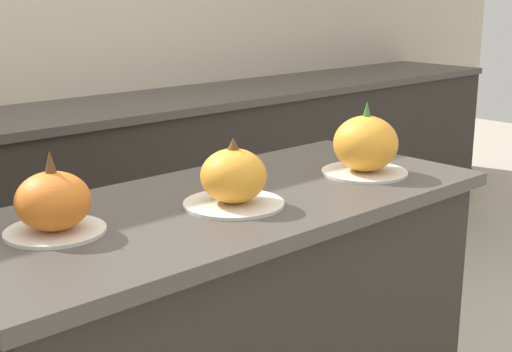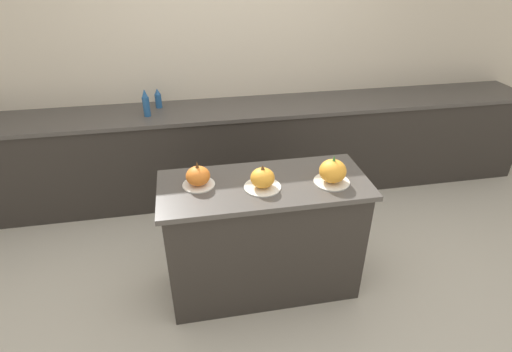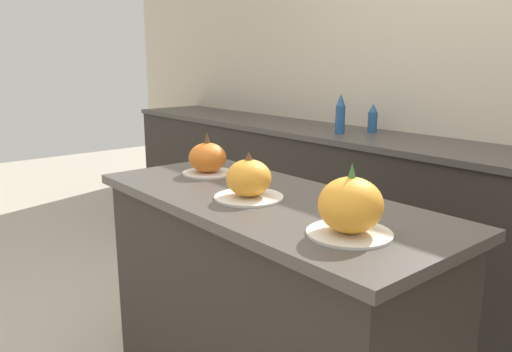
# 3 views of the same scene
# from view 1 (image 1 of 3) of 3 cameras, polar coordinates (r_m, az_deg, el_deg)

# --- Properties ---
(back_counter) EXTENTS (6.00, 0.60, 0.91)m
(back_counter) POSITION_cam_1_polar(r_m,az_deg,el_deg) (2.98, -19.69, -4.37)
(back_counter) COLOR #2D2823
(back_counter) RESTS_ON ground_plane
(pumpkin_cake_left) EXTENTS (0.21, 0.21, 0.17)m
(pumpkin_cake_left) POSITION_cam_1_polar(r_m,az_deg,el_deg) (1.51, -15.91, -2.16)
(pumpkin_cake_left) COLOR silver
(pumpkin_cake_left) RESTS_ON kitchen_island
(pumpkin_cake_center) EXTENTS (0.24, 0.24, 0.16)m
(pumpkin_cake_center) POSITION_cam_1_polar(r_m,az_deg,el_deg) (1.64, -1.81, -0.26)
(pumpkin_cake_center) COLOR silver
(pumpkin_cake_center) RESTS_ON kitchen_island
(pumpkin_cake_right) EXTENTS (0.23, 0.23, 0.20)m
(pumpkin_cake_right) POSITION_cam_1_polar(r_m,az_deg,el_deg) (1.94, 8.75, 2.39)
(pumpkin_cake_right) COLOR silver
(pumpkin_cake_right) RESTS_ON kitchen_island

